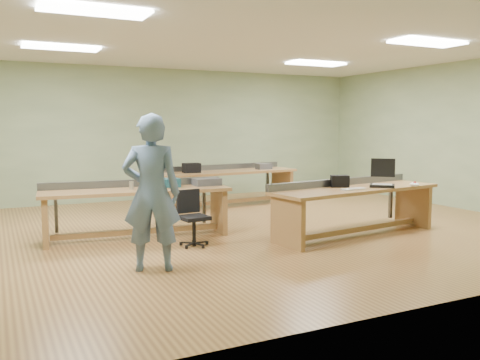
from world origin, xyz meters
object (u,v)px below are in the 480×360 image
(workbench_front, at_px, (355,200))
(parts_bin_grey, at_px, (207,182))
(workbench_mid, at_px, (136,202))
(drinks_can, at_px, (131,185))
(camera_bag, at_px, (340,181))
(workbench_back, at_px, (226,180))
(person, at_px, (152,193))
(parts_bin_teal, at_px, (167,183))
(mug, at_px, (146,185))
(laptop_base, at_px, (382,186))
(task_chair, at_px, (193,225))

(workbench_front, bearing_deg, parts_bin_grey, 139.73)
(workbench_mid, height_order, drinks_can, drinks_can)
(camera_bag, bearing_deg, workbench_back, 121.09)
(person, bearing_deg, workbench_back, -104.42)
(parts_bin_teal, bearing_deg, workbench_front, -27.24)
(workbench_back, relative_size, camera_bag, 11.61)
(parts_bin_teal, distance_m, mug, 0.32)
(workbench_front, distance_m, camera_bag, 0.37)
(person, bearing_deg, mug, -83.33)
(workbench_mid, xyz_separation_m, parts_bin_teal, (0.50, 0.02, 0.26))
(workbench_back, bearing_deg, parts_bin_teal, -138.32)
(camera_bag, bearing_deg, mug, 179.55)
(camera_bag, bearing_deg, drinks_can, -176.36)
(mug, bearing_deg, parts_bin_grey, -8.31)
(camera_bag, distance_m, parts_bin_teal, 2.69)
(workbench_back, distance_m, laptop_base, 3.79)
(task_chair, relative_size, parts_bin_grey, 1.89)
(parts_bin_teal, height_order, mug, parts_bin_teal)
(workbench_mid, bearing_deg, laptop_base, -17.00)
(workbench_front, xyz_separation_m, laptop_base, (0.41, -0.15, 0.21))
(workbench_mid, bearing_deg, parts_bin_teal, 8.03)
(camera_bag, height_order, task_chair, camera_bag)
(workbench_back, bearing_deg, drinks_can, -144.64)
(mug, distance_m, drinks_can, 0.29)
(parts_bin_teal, xyz_separation_m, parts_bin_grey, (0.63, -0.08, -0.01))
(parts_bin_teal, xyz_separation_m, drinks_can, (-0.58, -0.07, -0.00))
(workbench_front, distance_m, workbench_back, 3.55)
(mug, relative_size, drinks_can, 0.98)
(mug, bearing_deg, workbench_front, -25.54)
(workbench_front, bearing_deg, mug, 146.75)
(workbench_back, bearing_deg, workbench_front, -86.00)
(parts_bin_teal, distance_m, drinks_can, 0.58)
(workbench_mid, distance_m, person, 1.86)
(mug, bearing_deg, workbench_mid, -157.08)
(workbench_front, distance_m, parts_bin_teal, 2.93)
(workbench_front, relative_size, parts_bin_teal, 8.06)
(camera_bag, distance_m, task_chair, 2.41)
(person, xyz_separation_m, laptop_base, (3.78, 0.34, -0.15))
(workbench_back, relative_size, mug, 26.36)
(workbench_back, xyz_separation_m, parts_bin_teal, (-2.00, -2.17, 0.25))
(laptop_base, relative_size, mug, 3.10)
(task_chair, bearing_deg, laptop_base, -18.14)
(laptop_base, bearing_deg, task_chair, -148.57)
(mug, bearing_deg, laptop_base, -24.82)
(workbench_front, relative_size, workbench_back, 0.96)
(workbench_front, relative_size, task_chair, 3.81)
(camera_bag, bearing_deg, person, -144.62)
(person, relative_size, camera_bag, 6.84)
(workbench_front, bearing_deg, camera_bag, 135.52)
(workbench_mid, bearing_deg, camera_bag, -16.39)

